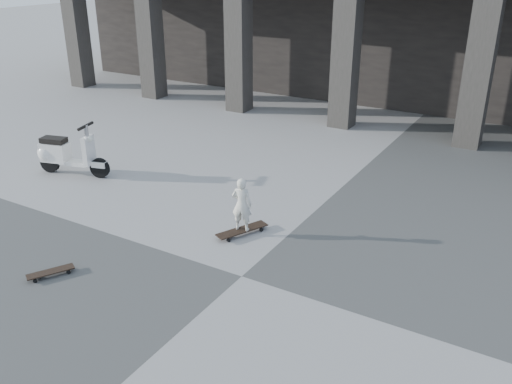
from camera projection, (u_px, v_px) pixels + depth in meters
The scene contains 6 objects.
ground at pixel (242, 276), 8.55m from camera, with size 90.00×90.00×0.00m, color #464644.
colonnade at pixel (456, 8), 18.20m from camera, with size 28.00×8.82×6.00m.
longboard at pixel (242, 230), 9.81m from camera, with size 0.64×1.01×0.10m.
skateboard_spare at pixel (51, 272), 8.54m from camera, with size 0.51×0.72×0.09m.
child at pixel (242, 204), 9.60m from camera, with size 0.36×0.24×1.00m, color silver.
scooter at pixel (61, 153), 12.40m from camera, with size 1.73×0.80×1.23m.
Camera 1 is at (3.89, -6.17, 4.65)m, focal length 38.00 mm.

